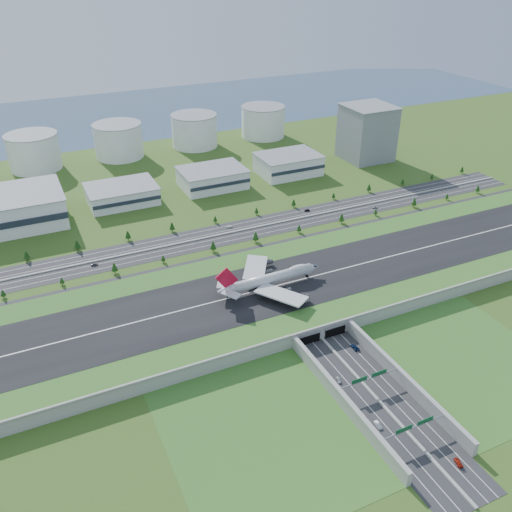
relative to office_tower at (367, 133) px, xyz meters
name	(u,v)px	position (x,y,z in m)	size (l,w,h in m)	color
ground	(282,295)	(-200.00, -195.00, -27.50)	(1200.00, 1200.00, 0.00)	#354C17
airfield_deck	(282,290)	(-200.00, -195.09, -23.38)	(520.00, 100.00, 9.20)	gray
underpass_road	(373,390)	(-200.00, -294.42, -24.07)	(38.80, 120.40, 8.00)	#28282B
sign_gantry_near	(369,379)	(-200.00, -290.04, -20.55)	(38.70, 0.70, 9.80)	gray
sign_gantry_far	(414,428)	(-200.00, -325.04, -20.55)	(38.70, 0.70, 9.80)	gray
north_expressway	(226,234)	(-200.00, -100.00, -27.44)	(560.00, 36.00, 0.12)	#28282B
tree_row	(230,228)	(-197.43, -100.63, -22.81)	(502.31, 48.67, 8.37)	#3D2819
hangar_mid_a	(122,194)	(-260.00, -5.00, -20.00)	(58.00, 42.00, 15.00)	silver
hangar_mid_b	(212,178)	(-175.00, -5.00, -19.00)	(58.00, 42.00, 17.00)	silver
hangar_mid_c	(288,164)	(-95.00, -5.00, -18.00)	(58.00, 42.00, 19.00)	silver
office_tower	(367,133)	(0.00, 0.00, 0.00)	(46.00, 46.00, 55.00)	gray
fuel_tank_a	(34,152)	(-320.00, 115.00, -10.00)	(50.00, 50.00, 35.00)	white
fuel_tank_b	(119,141)	(-235.00, 115.00, -10.00)	(50.00, 50.00, 35.00)	white
fuel_tank_c	(195,131)	(-150.00, 115.00, -10.00)	(50.00, 50.00, 35.00)	white
fuel_tank_d	(263,122)	(-65.00, 115.00, -10.00)	(50.00, 50.00, 35.00)	white
bay_water	(118,114)	(-200.00, 285.00, -27.47)	(1200.00, 260.00, 0.06)	#39506D
boeing_747	(270,279)	(-208.61, -194.25, -13.13)	(72.91, 68.89, 22.53)	silver
car_0	(339,380)	(-210.20, -278.67, -26.56)	(1.95, 4.84, 1.65)	silver
car_1	(378,425)	(-209.99, -312.47, -26.53)	(1.79, 5.15, 1.70)	white
car_2	(355,347)	(-187.74, -260.26, -26.54)	(2.78, 6.03, 1.68)	#0C1E3F
car_3	(458,462)	(-190.98, -344.85, -26.57)	(2.27, 5.59, 1.62)	maroon
car_4	(94,264)	(-303.40, -105.56, -26.52)	(2.03, 5.05, 1.72)	slate
car_5	(307,210)	(-121.78, -90.37, -26.62)	(1.61, 4.62, 1.52)	black
car_6	(375,207)	(-65.47, -110.06, -26.70)	(2.24, 4.87, 1.35)	#A5A4A9
car_7	(229,227)	(-193.99, -90.77, -26.63)	(2.10, 5.17, 1.50)	white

